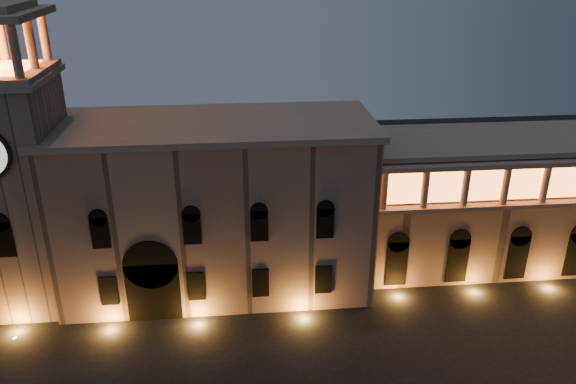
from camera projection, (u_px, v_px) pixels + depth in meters
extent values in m
cube|color=#866857|center=(217.00, 209.00, 56.06)|extent=(30.00, 12.00, 17.00)
cube|color=gray|center=(212.00, 124.00, 52.54)|extent=(30.80, 12.80, 0.60)
cube|color=black|center=(154.00, 289.00, 52.80)|extent=(5.00, 1.40, 6.00)
cylinder|color=black|center=(151.00, 261.00, 51.60)|extent=(5.00, 1.40, 5.00)
cube|color=orange|center=(154.00, 292.00, 52.70)|extent=(4.20, 0.20, 5.00)
cube|color=#866857|center=(16.00, 198.00, 52.53)|extent=(9.00, 9.00, 22.00)
cylinder|color=gray|center=(15.00, 51.00, 43.75)|extent=(0.76, 0.76, 4.20)
cylinder|color=gray|center=(1.00, 37.00, 50.35)|extent=(0.76, 0.76, 4.20)
cylinder|color=gray|center=(44.00, 37.00, 50.68)|extent=(0.76, 0.76, 4.20)
cylinder|color=gray|center=(31.00, 43.00, 47.22)|extent=(0.76, 0.76, 4.20)
cube|color=#806352|center=(529.00, 201.00, 61.45)|extent=(40.00, 10.00, 14.00)
cube|color=gray|center=(541.00, 138.00, 58.55)|extent=(40.60, 10.60, 0.50)
cube|color=gray|center=(561.00, 203.00, 55.52)|extent=(40.00, 1.20, 0.40)
cube|color=gray|center=(569.00, 162.00, 53.80)|extent=(40.00, 1.40, 0.50)
cube|color=orange|center=(562.00, 180.00, 55.14)|extent=(38.00, 0.15, 3.60)
cylinder|color=gray|center=(384.00, 189.00, 53.06)|extent=(0.70, 0.70, 4.00)
cylinder|color=gray|center=(425.00, 188.00, 53.41)|extent=(0.70, 0.70, 4.00)
cylinder|color=gray|center=(466.00, 186.00, 53.76)|extent=(0.70, 0.70, 4.00)
cylinder|color=gray|center=(506.00, 185.00, 54.11)|extent=(0.70, 0.70, 4.00)
cylinder|color=gray|center=(545.00, 183.00, 54.46)|extent=(0.70, 0.70, 4.00)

